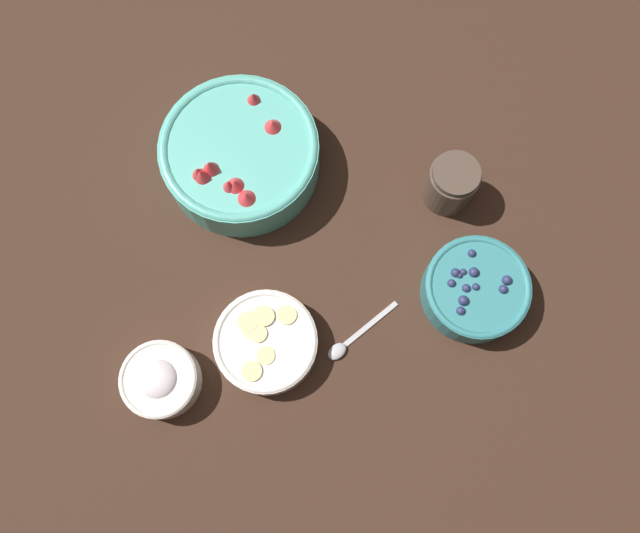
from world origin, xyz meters
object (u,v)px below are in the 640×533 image
Objects in this scene: bowl_bananas at (266,342)px; bowl_cream at (160,380)px; bowl_blueberries at (475,289)px; jar_chocolate at (451,184)px; bowl_strawberries at (240,154)px.

bowl_cream is (-0.16, -0.03, 0.00)m from bowl_bananas.
bowl_cream is at bearing -170.81° from bowl_bananas.
bowl_blueberries is 0.17m from jar_chocolate.
jar_chocolate reaches higher than bowl_cream.
bowl_bananas is at bearing -150.17° from jar_chocolate.
bowl_strawberries is 1.58× the size of bowl_blueberries.
bowl_bananas is 1.76× the size of jar_chocolate.
bowl_strawberries reaches higher than jar_chocolate.
bowl_bananas is (-0.33, -0.02, -0.01)m from bowl_blueberries.
bowl_strawberries is 2.22× the size of bowl_cream.
bowl_blueberries is at bearing -41.70° from bowl_strawberries.
bowl_blueberries is 1.40× the size of bowl_cream.
bowl_strawberries is 1.62× the size of bowl_bananas.
bowl_bananas is 1.37× the size of bowl_cream.
jar_chocolate is (0.00, 0.17, 0.01)m from bowl_blueberries.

